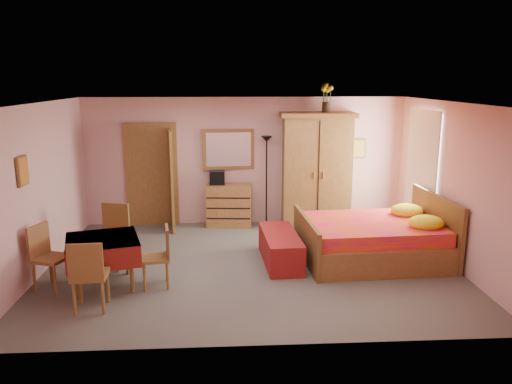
{
  "coord_description": "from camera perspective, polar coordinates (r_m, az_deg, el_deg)",
  "views": [
    {
      "loc": [
        -0.37,
        -7.62,
        2.96
      ],
      "look_at": [
        0.1,
        0.3,
        1.15
      ],
      "focal_mm": 35.0,
      "sensor_mm": 36.0,
      "label": 1
    }
  ],
  "objects": [
    {
      "name": "sunflower_vase",
      "position": [
        10.02,
        8.03,
        10.61
      ],
      "size": [
        0.24,
        0.24,
        0.56
      ],
      "primitive_type": "cube",
      "rotation": [
        0.0,
        0.0,
        0.08
      ],
      "color": "gold",
      "rests_on": "wardrobe"
    },
    {
      "name": "bed",
      "position": [
        8.49,
        13.1,
        -4.07
      ],
      "size": [
        2.42,
        1.95,
        1.07
      ],
      "primitive_type": "cube",
      "rotation": [
        0.0,
        0.0,
        0.06
      ],
      "color": "#E71651",
      "rests_on": "floor"
    },
    {
      "name": "picture_left",
      "position": [
        7.68,
        -25.15,
        2.19
      ],
      "size": [
        0.04,
        0.32,
        0.42
      ],
      "primitive_type": "cube",
      "color": "orange",
      "rests_on": "wall_left"
    },
    {
      "name": "wall_mirror",
      "position": [
        10.2,
        -3.16,
        4.89
      ],
      "size": [
        1.06,
        0.12,
        0.83
      ],
      "primitive_type": "cube",
      "rotation": [
        0.0,
        0.0,
        0.07
      ],
      "color": "silver",
      "rests_on": "wall_back"
    },
    {
      "name": "picture_back",
      "position": [
        10.54,
        11.63,
        4.9
      ],
      "size": [
        0.3,
        0.04,
        0.4
      ],
      "primitive_type": "cube",
      "color": "#D8BF59",
      "rests_on": "wall_back"
    },
    {
      "name": "stereo",
      "position": [
        10.13,
        -4.48,
        1.65
      ],
      "size": [
        0.31,
        0.23,
        0.28
      ],
      "primitive_type": "cube",
      "rotation": [
        0.0,
        0.0,
        0.03
      ],
      "color": "black",
      "rests_on": "chest_of_drawers"
    },
    {
      "name": "wall_back",
      "position": [
        10.26,
        -1.29,
        3.54
      ],
      "size": [
        6.5,
        0.1,
        2.6
      ],
      "primitive_type": "cube",
      "color": "#E3A5A5",
      "rests_on": "floor"
    },
    {
      "name": "wall_front",
      "position": [
        5.39,
        0.7,
        -5.07
      ],
      "size": [
        6.5,
        0.1,
        2.6
      ],
      "primitive_type": "cube",
      "color": "#E3A5A5",
      "rests_on": "floor"
    },
    {
      "name": "chest_of_drawers",
      "position": [
        10.21,
        -3.08,
        -1.52
      ],
      "size": [
        0.94,
        0.53,
        0.86
      ],
      "primitive_type": "cube",
      "rotation": [
        0.0,
        0.0,
        -0.08
      ],
      "color": "#B0723B",
      "rests_on": "floor"
    },
    {
      "name": "window",
      "position": [
        9.63,
        18.49,
        3.17
      ],
      "size": [
        0.08,
        1.4,
        1.95
      ],
      "primitive_type": "cube",
      "color": "white",
      "rests_on": "wall_right"
    },
    {
      "name": "chair_east",
      "position": [
        7.4,
        -11.45,
        -7.31
      ],
      "size": [
        0.46,
        0.46,
        0.89
      ],
      "primitive_type": "cube",
      "rotation": [
        0.0,
        0.0,
        1.72
      ],
      "color": "#AA7439",
      "rests_on": "floor"
    },
    {
      "name": "doorway",
      "position": [
        10.38,
        -11.81,
        1.84
      ],
      "size": [
        1.06,
        0.12,
        2.15
      ],
      "primitive_type": "cube",
      "color": "#9E6B35",
      "rests_on": "floor"
    },
    {
      "name": "chair_north",
      "position": [
        8.28,
        -16.27,
        -4.94
      ],
      "size": [
        0.56,
        0.56,
        1.01
      ],
      "primitive_type": "cube",
      "rotation": [
        0.0,
        0.0,
        2.89
      ],
      "color": "#9F6436",
      "rests_on": "floor"
    },
    {
      "name": "wall_right",
      "position": [
        8.59,
        21.59,
        0.81
      ],
      "size": [
        0.1,
        5.0,
        2.6
      ],
      "primitive_type": "cube",
      "color": "#E3A5A5",
      "rests_on": "floor"
    },
    {
      "name": "chair_west",
      "position": [
        7.72,
        -22.36,
        -6.95
      ],
      "size": [
        0.55,
        0.55,
        0.94
      ],
      "primitive_type": "cube",
      "rotation": [
        0.0,
        0.0,
        -1.92
      ],
      "color": "#A26936",
      "rests_on": "floor"
    },
    {
      "name": "floor_lamp",
      "position": [
        10.15,
        1.2,
        1.25
      ],
      "size": [
        0.26,
        0.26,
        1.84
      ],
      "primitive_type": "cube",
      "rotation": [
        0.0,
        0.0,
        -0.11
      ],
      "color": "black",
      "rests_on": "floor"
    },
    {
      "name": "ceiling",
      "position": [
        7.63,
        -0.63,
        10.15
      ],
      "size": [
        6.5,
        6.5,
        0.0
      ],
      "primitive_type": "plane",
      "rotation": [
        3.14,
        0.0,
        0.0
      ],
      "color": "brown",
      "rests_on": "wall_back"
    },
    {
      "name": "bench",
      "position": [
        8.24,
        2.8,
        -6.4
      ],
      "size": [
        0.63,
        1.5,
        0.49
      ],
      "primitive_type": "cube",
      "rotation": [
        0.0,
        0.0,
        0.06
      ],
      "color": "maroon",
      "rests_on": "floor"
    },
    {
      "name": "dining_table",
      "position": [
        7.6,
        -17.02,
        -7.72
      ],
      "size": [
        1.22,
        1.22,
        0.73
      ],
      "primitive_type": "cube",
      "rotation": [
        0.0,
        0.0,
        0.27
      ],
      "color": "maroon",
      "rests_on": "floor"
    },
    {
      "name": "floor",
      "position": [
        8.18,
        -0.58,
        -8.36
      ],
      "size": [
        6.5,
        6.5,
        0.0
      ],
      "primitive_type": "plane",
      "color": "slate",
      "rests_on": "ground"
    },
    {
      "name": "wardrobe",
      "position": [
        10.11,
        6.9,
        2.47
      ],
      "size": [
        1.5,
        0.81,
        2.31
      ],
      "primitive_type": "cube",
      "rotation": [
        0.0,
        0.0,
        -0.04
      ],
      "color": "olive",
      "rests_on": "floor"
    },
    {
      "name": "wall_left",
      "position": [
        8.31,
        -23.59,
        0.25
      ],
      "size": [
        0.1,
        5.0,
        2.6
      ],
      "primitive_type": "cube",
      "color": "#E3A5A5",
      "rests_on": "floor"
    },
    {
      "name": "chair_south",
      "position": [
        6.89,
        -18.44,
        -8.9
      ],
      "size": [
        0.46,
        0.46,
        0.96
      ],
      "primitive_type": "cube",
      "rotation": [
        0.0,
        0.0,
        0.05
      ],
      "color": "olive",
      "rests_on": "floor"
    }
  ]
}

